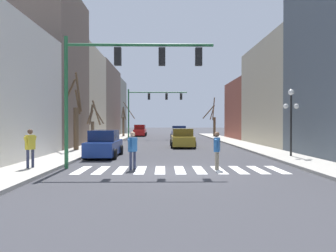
% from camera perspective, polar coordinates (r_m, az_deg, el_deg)
% --- Properties ---
extents(ground_plane, '(240.00, 240.00, 0.00)m').
position_cam_1_polar(ground_plane, '(14.50, 2.19, -8.05)').
color(ground_plane, '#38383D').
extents(sidewalk_left, '(2.45, 90.00, 0.15)m').
position_cam_1_polar(sidewalk_left, '(15.69, -23.77, -7.16)').
color(sidewalk_left, '#ADA89E').
rests_on(sidewalk_left, ground_plane).
extents(sidewalk_right, '(2.45, 90.00, 0.15)m').
position_cam_1_polar(sidewalk_right, '(16.33, 27.05, -6.87)').
color(sidewalk_right, '#ADA89E').
rests_on(sidewalk_right, ground_plane).
extents(building_row_left, '(6.00, 56.44, 13.09)m').
position_cam_1_polar(building_row_left, '(38.91, -16.21, 5.00)').
color(building_row_left, beige).
rests_on(building_row_left, ground_plane).
extents(building_row_right, '(6.00, 38.68, 11.64)m').
position_cam_1_polar(building_row_right, '(28.59, 23.73, 6.38)').
color(building_row_right, '#515B66').
rests_on(building_row_right, ground_plane).
extents(crosswalk_stripes, '(9.45, 2.60, 0.01)m').
position_cam_1_polar(crosswalk_stripes, '(15.17, 2.06, -7.64)').
color(crosswalk_stripes, white).
rests_on(crosswalk_stripes, ground_plane).
extents(traffic_signal_near, '(7.06, 0.28, 6.25)m').
position_cam_1_polar(traffic_signal_near, '(15.85, -8.13, 9.58)').
color(traffic_signal_near, '#236038').
rests_on(traffic_signal_near, ground_plane).
extents(traffic_signal_far, '(7.78, 0.28, 6.54)m').
position_cam_1_polar(traffic_signal_far, '(43.24, -3.12, 4.24)').
color(traffic_signal_far, '#236038').
rests_on(traffic_signal_far, ground_plane).
extents(street_lamp_right_corner, '(0.95, 0.36, 4.04)m').
position_cam_1_polar(street_lamp_right_corner, '(21.22, 20.65, 2.85)').
color(street_lamp_right_corner, black).
rests_on(street_lamp_right_corner, sidewalk_right).
extents(car_at_intersection, '(2.02, 4.81, 1.81)m').
position_cam_1_polar(car_at_intersection, '(51.86, -4.91, -0.84)').
color(car_at_intersection, red).
rests_on(car_at_intersection, ground_plane).
extents(car_parked_right_far, '(2.16, 4.26, 1.72)m').
position_cam_1_polar(car_parked_right_far, '(43.56, 1.89, -1.18)').
color(car_parked_right_far, navy).
rests_on(car_parked_right_far, ground_plane).
extents(car_driving_toward_lane, '(1.97, 4.70, 1.70)m').
position_cam_1_polar(car_driving_toward_lane, '(21.10, -11.03, -3.17)').
color(car_driving_toward_lane, navy).
rests_on(car_driving_toward_lane, ground_plane).
extents(car_driving_away_lane, '(2.13, 4.83, 1.64)m').
position_cam_1_polar(car_driving_away_lane, '(28.97, 2.52, -2.16)').
color(car_driving_away_lane, '#A38423').
rests_on(car_driving_away_lane, ground_plane).
extents(pedestrian_waiting_at_curb, '(0.46, 0.70, 1.76)m').
position_cam_1_polar(pedestrian_waiting_at_curb, '(15.26, -6.18, -3.69)').
color(pedestrian_waiting_at_curb, '#282D47').
rests_on(pedestrian_waiting_at_curb, ground_plane).
extents(pedestrian_on_left_sidewalk, '(0.36, 0.73, 1.74)m').
position_cam_1_polar(pedestrian_on_left_sidewalk, '(15.89, -22.87, -3.05)').
color(pedestrian_on_left_sidewalk, '#282D47').
rests_on(pedestrian_on_left_sidewalk, sidewalk_left).
extents(pedestrian_crossing_street, '(0.35, 0.74, 1.75)m').
position_cam_1_polar(pedestrian_crossing_street, '(15.32, 8.53, -3.68)').
color(pedestrian_crossing_street, '#7A705B').
rests_on(pedestrian_crossing_street, ground_plane).
extents(street_tree_left_far, '(1.95, 1.29, 5.11)m').
position_cam_1_polar(street_tree_left_far, '(49.31, -7.67, 0.82)').
color(street_tree_left_far, brown).
rests_on(street_tree_left_far, sidewalk_left).
extents(street_tree_right_mid, '(1.76, 2.40, 4.05)m').
position_cam_1_polar(street_tree_right_mid, '(30.07, -12.91, 0.38)').
color(street_tree_right_mid, brown).
rests_on(street_tree_right_mid, sidewalk_left).
extents(street_tree_left_mid, '(1.87, 1.84, 5.77)m').
position_cam_1_polar(street_tree_left_mid, '(25.44, -15.82, 1.22)').
color(street_tree_left_mid, brown).
rests_on(street_tree_left_mid, sidewalk_left).
extents(street_tree_right_far, '(1.95, 1.61, 5.68)m').
position_cam_1_polar(street_tree_right_far, '(48.22, 7.92, 0.80)').
color(street_tree_right_far, brown).
rests_on(street_tree_right_far, sidewalk_right).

